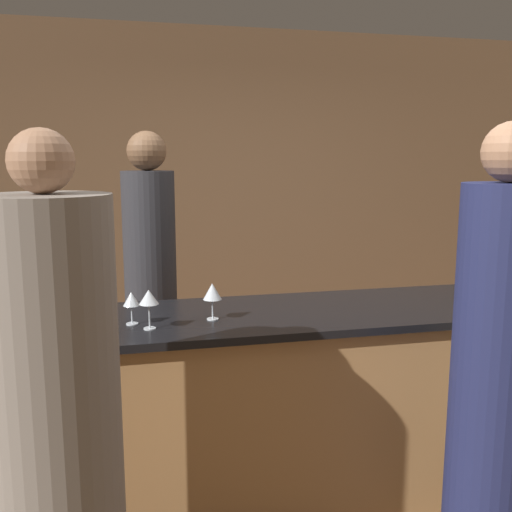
% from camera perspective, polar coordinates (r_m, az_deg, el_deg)
% --- Properties ---
extents(ground_plane, '(14.00, 14.00, 0.00)m').
position_cam_1_polar(ground_plane, '(3.15, 6.44, -23.17)').
color(ground_plane, brown).
extents(back_wall, '(8.00, 0.06, 2.80)m').
position_cam_1_polar(back_wall, '(5.04, -2.56, 6.17)').
color(back_wall, brown).
rests_on(back_wall, ground_plane).
extents(bar_counter, '(3.65, 0.69, 1.00)m').
position_cam_1_polar(bar_counter, '(2.91, 6.63, -14.81)').
color(bar_counter, '#B27F4C').
rests_on(bar_counter, ground_plane).
extents(bartender, '(0.31, 0.31, 1.87)m').
position_cam_1_polar(bartender, '(3.45, -10.43, -4.29)').
color(bartender, '#2D2D33').
rests_on(bartender, ground_plane).
extents(guest_1, '(0.40, 0.40, 1.80)m').
position_cam_1_polar(guest_1, '(1.99, -19.14, -17.13)').
color(guest_1, gray).
rests_on(guest_1, ground_plane).
extents(guest_2, '(0.33, 0.33, 1.84)m').
position_cam_1_polar(guest_2, '(2.35, 22.82, -12.20)').
color(guest_2, '#1E234C').
rests_on(guest_2, ground_plane).
extents(wine_bottle_0, '(0.07, 0.07, 0.28)m').
position_cam_1_polar(wine_bottle_0, '(3.31, 20.96, -1.36)').
color(wine_bottle_0, black).
rests_on(wine_bottle_0, bar_counter).
extents(wine_glass_1, '(0.08, 0.08, 0.17)m').
position_cam_1_polar(wine_glass_1, '(2.41, -10.67, -4.16)').
color(wine_glass_1, silver).
rests_on(wine_glass_1, bar_counter).
extents(wine_glass_2, '(0.07, 0.07, 0.16)m').
position_cam_1_polar(wine_glass_2, '(2.37, -20.57, -5.12)').
color(wine_glass_2, silver).
rests_on(wine_glass_2, bar_counter).
extents(wine_glass_3, '(0.07, 0.07, 0.14)m').
position_cam_1_polar(wine_glass_3, '(2.50, -12.36, -4.33)').
color(wine_glass_3, silver).
rests_on(wine_glass_3, bar_counter).
extents(wine_glass_4, '(0.08, 0.08, 0.16)m').
position_cam_1_polar(wine_glass_4, '(2.52, -4.39, -3.63)').
color(wine_glass_4, silver).
rests_on(wine_glass_4, bar_counter).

